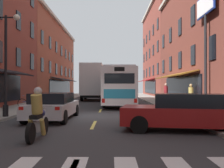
{
  "coord_description": "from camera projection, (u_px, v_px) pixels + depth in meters",
  "views": [
    {
      "loc": [
        0.8,
        -14.72,
        1.69
      ],
      "look_at": [
        0.77,
        7.39,
        1.88
      ],
      "focal_mm": 41.21,
      "sensor_mm": 36.0,
      "label": 1
    }
  ],
  "objects": [
    {
      "name": "ground_plane",
      "position": [
        98.0,
        116.0,
        14.7
      ],
      "size": [
        34.8,
        80.0,
        0.1
      ],
      "primitive_type": "cube",
      "color": "#333335"
    },
    {
      "name": "lane_centre_dashes",
      "position": [
        98.0,
        116.0,
        14.45
      ],
      "size": [
        0.14,
        73.9,
        0.01
      ],
      "color": "#DBCC4C",
      "rests_on": "ground"
    },
    {
      "name": "sidewalk_right",
      "position": [
        201.0,
        114.0,
        14.7
      ],
      "size": [
        3.0,
        80.0,
        0.14
      ],
      "primitive_type": "cube",
      "color": "gray",
      "rests_on": "ground"
    },
    {
      "name": "billboard_sign",
      "position": [
        206.0,
        21.0,
        17.14
      ],
      "size": [
        0.4,
        3.07,
        7.71
      ],
      "color": "black",
      "rests_on": "sidewalk_right"
    },
    {
      "name": "transit_bus",
      "position": [
        119.0,
        86.0,
        23.67
      ],
      "size": [
        2.86,
        12.39,
        3.22
      ],
      "color": "white",
      "rests_on": "ground"
    },
    {
      "name": "box_truck",
      "position": [
        93.0,
        83.0,
        30.71
      ],
      "size": [
        2.51,
        7.4,
        4.21
      ],
      "color": "white",
      "rests_on": "ground"
    },
    {
      "name": "sedan_near",
      "position": [
        53.0,
        106.0,
        12.97
      ],
      "size": [
        2.09,
        4.71,
        1.35
      ],
      "color": "silver",
      "rests_on": "ground"
    },
    {
      "name": "sedan_mid",
      "position": [
        186.0,
        112.0,
        9.69
      ],
      "size": [
        4.89,
        2.62,
        1.41
      ],
      "color": "maroon",
      "rests_on": "ground"
    },
    {
      "name": "sedan_far",
      "position": [
        98.0,
        93.0,
        40.09
      ],
      "size": [
        2.04,
        4.8,
        1.32
      ],
      "color": "silver",
      "rests_on": "ground"
    },
    {
      "name": "motorcycle_rider",
      "position": [
        38.0,
        117.0,
        8.18
      ],
      "size": [
        0.62,
        2.07,
        1.66
      ],
      "color": "black",
      "rests_on": "ground"
    },
    {
      "name": "bicycle_near",
      "position": [
        30.0,
        103.0,
        18.39
      ],
      "size": [
        1.7,
        0.48,
        0.91
      ],
      "color": "black",
      "rests_on": "sidewalk_left"
    },
    {
      "name": "pedestrian_near",
      "position": [
        40.0,
        94.0,
        24.58
      ],
      "size": [
        0.48,
        0.51,
        1.58
      ],
      "rotation": [
        0.0,
        0.0,
        0.69
      ],
      "color": "navy",
      "rests_on": "sidewalk_left"
    },
    {
      "name": "pedestrian_mid",
      "position": [
        191.0,
        95.0,
        19.43
      ],
      "size": [
        0.36,
        0.36,
        1.72
      ],
      "rotation": [
        0.0,
        0.0,
        3.64
      ],
      "color": "#B29947",
      "rests_on": "sidewalk_right"
    },
    {
      "name": "pedestrian_rear",
      "position": [
        166.0,
        93.0,
        23.93
      ],
      "size": [
        0.36,
        0.36,
        1.81
      ],
      "rotation": [
        0.0,
        0.0,
        2.26
      ],
      "color": "black",
      "rests_on": "sidewalk_right"
    },
    {
      "name": "street_lamp_twin",
      "position": [
        6.0,
        60.0,
        13.18
      ],
      "size": [
        1.42,
        0.32,
        5.24
      ],
      "color": "black",
      "rests_on": "sidewalk_left"
    }
  ]
}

